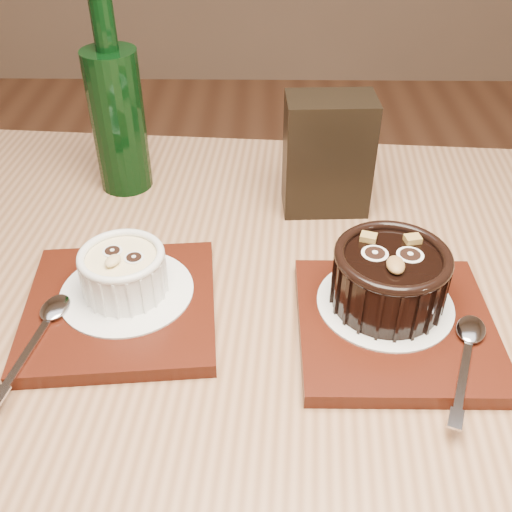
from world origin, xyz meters
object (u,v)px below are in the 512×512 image
at_px(ramekin_dark, 390,276).
at_px(condiment_stand, 328,155).
at_px(ramekin_white, 123,270).
at_px(table, 260,397).
at_px(green_bottle, 118,116).
at_px(tray_left, 121,307).
at_px(tray_right, 395,326).

xyz_separation_m(ramekin_dark, condiment_stand, (-0.04, 0.19, 0.02)).
xyz_separation_m(ramekin_white, ramekin_dark, (0.25, -0.01, 0.01)).
bearing_deg(condiment_stand, table, -108.77).
bearing_deg(ramekin_dark, green_bottle, 143.48).
distance_m(tray_left, tray_right, 0.26).
bearing_deg(ramekin_white, green_bottle, 124.67).
height_order(table, ramekin_white, ramekin_white).
bearing_deg(green_bottle, tray_right, -41.46).
bearing_deg(ramekin_dark, condiment_stand, 105.64).
distance_m(ramekin_white, green_bottle, 0.24).
relative_size(table, tray_left, 6.96).
bearing_deg(tray_left, table, -11.87).
bearing_deg(green_bottle, table, -57.28).
bearing_deg(condiment_stand, ramekin_white, -138.85).
relative_size(ramekin_dark, green_bottle, 0.44).
distance_m(tray_right, condiment_stand, 0.23).
xyz_separation_m(ramekin_white, condiment_stand, (0.21, 0.18, 0.03)).
height_order(tray_left, green_bottle, green_bottle).
bearing_deg(green_bottle, condiment_stand, -11.03).
relative_size(condiment_stand, green_bottle, 0.57).
bearing_deg(ramekin_dark, table, -163.34).
bearing_deg(ramekin_dark, tray_right, -69.23).
relative_size(tray_left, ramekin_dark, 1.68).
distance_m(table, condiment_stand, 0.29).
bearing_deg(ramekin_dark, tray_left, -176.83).
height_order(tray_right, ramekin_dark, ramekin_dark).
bearing_deg(condiment_stand, tray_left, -137.33).
distance_m(ramekin_white, tray_right, 0.26).
height_order(tray_right, condiment_stand, condiment_stand).
bearing_deg(table, ramekin_white, 162.11).
bearing_deg(condiment_stand, ramekin_dark, -77.46).
bearing_deg(table, tray_right, 2.71).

